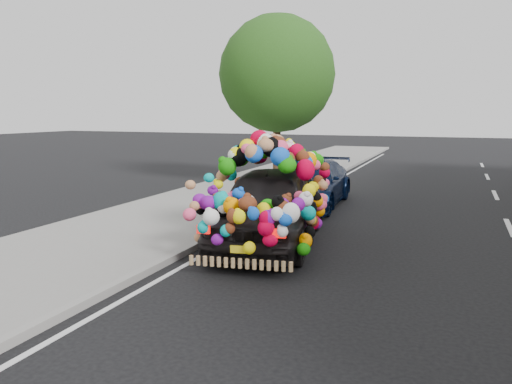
% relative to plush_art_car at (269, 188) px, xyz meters
% --- Properties ---
extents(ground, '(100.00, 100.00, 0.00)m').
position_rel_plush_art_car_xyz_m(ground, '(1.18, -1.66, -1.14)').
color(ground, black).
rests_on(ground, ground).
extents(sidewalk, '(4.00, 60.00, 0.12)m').
position_rel_plush_art_car_xyz_m(sidewalk, '(-3.12, -1.66, -1.08)').
color(sidewalk, gray).
rests_on(sidewalk, ground).
extents(kerb, '(0.15, 60.00, 0.13)m').
position_rel_plush_art_car_xyz_m(kerb, '(-1.17, -1.66, -1.07)').
color(kerb, gray).
rests_on(kerb, ground).
extents(tree_near_sidewalk, '(4.20, 4.20, 6.13)m').
position_rel_plush_art_car_xyz_m(tree_near_sidewalk, '(-2.62, 7.84, 2.88)').
color(tree_near_sidewalk, '#332114').
rests_on(tree_near_sidewalk, ground).
extents(plush_art_car, '(2.94, 5.09, 2.22)m').
position_rel_plush_art_car_xyz_m(plush_art_car, '(0.00, 0.00, 0.00)').
color(plush_art_car, black).
rests_on(plush_art_car, ground).
extents(navy_sedan, '(1.99, 4.52, 1.29)m').
position_rel_plush_art_car_xyz_m(navy_sedan, '(-0.32, 4.31, -0.49)').
color(navy_sedan, black).
rests_on(navy_sedan, ground).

